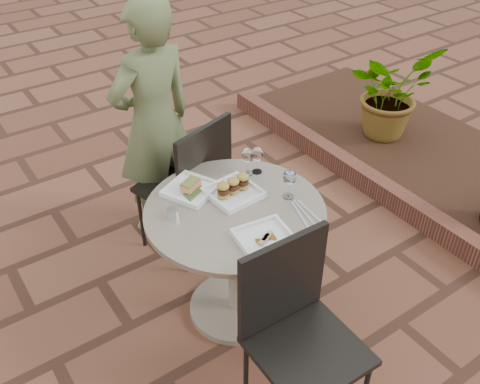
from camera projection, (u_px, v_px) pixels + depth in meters
ground at (195, 294)px, 3.15m from camera, size 60.00×60.00×0.00m
cafe_table at (235, 246)px, 2.77m from camera, size 0.90×0.90×0.73m
chair_far at (192, 178)px, 3.15m from camera, size 0.55×0.55×0.93m
chair_near at (296, 321)px, 2.29m from camera, size 0.45×0.45×0.93m
diner at (154, 123)px, 3.22m from camera, size 0.61×0.44×1.55m
plate_salmon at (191, 189)px, 2.73m from camera, size 0.31×0.31×0.06m
plate_sliders at (233, 189)px, 2.70m from camera, size 0.26×0.26×0.16m
plate_tuna at (266, 239)px, 2.42m from camera, size 0.28×0.28×0.03m
wine_glass_right at (290, 178)px, 2.64m from camera, size 0.07×0.07×0.16m
wine_glass_mid at (248, 156)px, 2.80m from camera, size 0.07×0.07×0.16m
wine_glass_far at (257, 155)px, 2.82m from camera, size 0.06×0.06×0.15m
steel_ramekin at (173, 213)px, 2.56m from camera, size 0.07×0.07×0.05m
cutlery_set at (304, 213)px, 2.59m from camera, size 0.14×0.24×0.00m
planter_curb at (356, 173)px, 4.03m from camera, size 0.12×3.00×0.15m
mulch_bed at (417, 150)px, 4.38m from camera, size 1.30×3.00×0.06m
potted_plant_a at (390, 92)px, 4.32m from camera, size 0.72×0.63×0.76m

